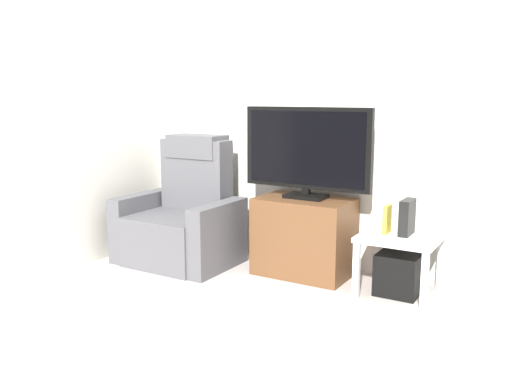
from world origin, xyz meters
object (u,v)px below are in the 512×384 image
at_px(tv_stand, 304,236).
at_px(side_table, 400,244).
at_px(book_upright, 387,219).
at_px(recliner_armchair, 183,218).
at_px(game_console, 407,217).
at_px(subwoofer_box, 399,274).
at_px(television, 307,151).

distance_m(tv_stand, side_table, 0.79).
distance_m(tv_stand, book_upright, 0.73).
bearing_deg(recliner_armchair, game_console, 4.67).
distance_m(tv_stand, subwoofer_box, 0.80).
relative_size(side_table, game_console, 2.12).
distance_m(television, book_upright, 0.83).
relative_size(side_table, subwoofer_box, 1.79).
relative_size(television, recliner_armchair, 0.98).
xyz_separation_m(television, subwoofer_box, (0.79, -0.06, -0.85)).
xyz_separation_m(tv_stand, book_upright, (0.69, -0.07, 0.23)).
distance_m(side_table, game_console, 0.20).
height_order(side_table, game_console, game_console).
bearing_deg(tv_stand, subwoofer_box, -3.29).
bearing_deg(subwoofer_box, television, 175.35).
bearing_deg(book_upright, recliner_armchair, -175.58).
relative_size(subwoofer_box, book_upright, 1.47).
distance_m(subwoofer_box, game_console, 0.42).
xyz_separation_m(recliner_armchair, game_console, (1.88, 0.17, 0.20)).
height_order(recliner_armchair, book_upright, recliner_armchair).
bearing_deg(recliner_armchair, television, 11.31).
height_order(tv_stand, recliner_armchair, recliner_armchair).
bearing_deg(side_table, recliner_armchair, -175.20).
xyz_separation_m(tv_stand, subwoofer_box, (0.79, -0.05, -0.16)).
bearing_deg(recliner_armchair, subwoofer_box, 4.45).
xyz_separation_m(side_table, subwoofer_box, (0.00, -0.00, -0.22)).
bearing_deg(game_console, subwoofer_box, -164.05).
xyz_separation_m(tv_stand, game_console, (0.82, -0.04, 0.26)).
bearing_deg(game_console, tv_stand, 177.54).
bearing_deg(tv_stand, recliner_armchair, -169.32).
xyz_separation_m(tv_stand, side_table, (0.79, -0.05, 0.06)).
distance_m(television, side_table, 1.01).
distance_m(tv_stand, game_console, 0.86).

